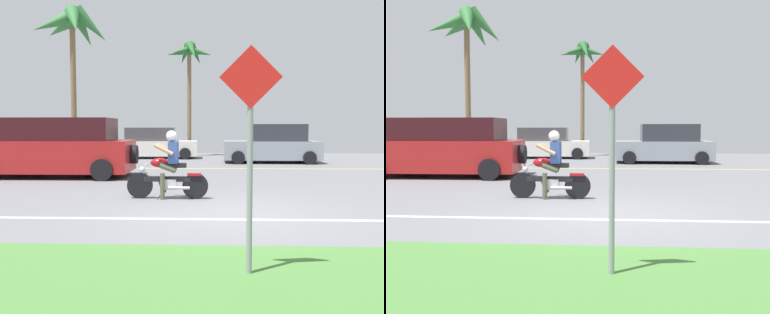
# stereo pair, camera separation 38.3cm
# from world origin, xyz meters

# --- Properties ---
(ground) EXTENTS (56.00, 30.00, 0.04)m
(ground) POSITION_xyz_m (0.00, 3.00, -0.02)
(ground) COLOR slate
(lane_line_near) EXTENTS (50.40, 0.12, 0.01)m
(lane_line_near) POSITION_xyz_m (0.00, -0.44, 0.00)
(lane_line_near) COLOR silver
(lane_line_near) RESTS_ON ground
(lane_line_far) EXTENTS (50.40, 0.12, 0.01)m
(lane_line_far) POSITION_xyz_m (0.00, 8.31, 0.00)
(lane_line_far) COLOR yellow
(lane_line_far) RESTS_ON ground
(motorcyclist) EXTENTS (1.77, 0.58, 1.48)m
(motorcyclist) POSITION_xyz_m (-1.17, 1.60, 0.63)
(motorcyclist) COLOR black
(motorcyclist) RESTS_ON ground
(suv_nearby) EXTENTS (5.02, 2.29, 1.84)m
(suv_nearby) POSITION_xyz_m (-5.08, 5.53, 0.90)
(suv_nearby) COLOR #AD1E1E
(suv_nearby) RESTS_ON ground
(parked_car_0) EXTENTS (3.86, 2.00, 1.46)m
(parked_car_0) POSITION_xyz_m (-9.03, 12.15, 0.69)
(parked_car_0) COLOR beige
(parked_car_0) RESTS_ON ground
(parked_car_1) EXTENTS (4.22, 2.00, 1.54)m
(parked_car_1) POSITION_xyz_m (-3.03, 13.61, 0.72)
(parked_car_1) COLOR white
(parked_car_1) RESTS_ON ground
(parked_car_2) EXTENTS (4.15, 2.05, 1.69)m
(parked_car_2) POSITION_xyz_m (2.53, 11.15, 0.78)
(parked_car_2) COLOR #8C939E
(parked_car_2) RESTS_ON ground
(palm_tree_0) EXTENTS (4.07, 4.02, 7.92)m
(palm_tree_0) POSITION_xyz_m (-7.45, 14.75, 6.63)
(palm_tree_0) COLOR brown
(palm_tree_0) RESTS_ON ground
(palm_tree_1) EXTENTS (2.47, 2.37, 6.13)m
(palm_tree_1) POSITION_xyz_m (-1.34, 15.11, 5.16)
(palm_tree_1) COLOR brown
(palm_tree_1) RESTS_ON ground
(street_sign) EXTENTS (0.62, 0.06, 2.35)m
(street_sign) POSITION_xyz_m (0.12, -3.20, 1.44)
(street_sign) COLOR gray
(street_sign) RESTS_ON ground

